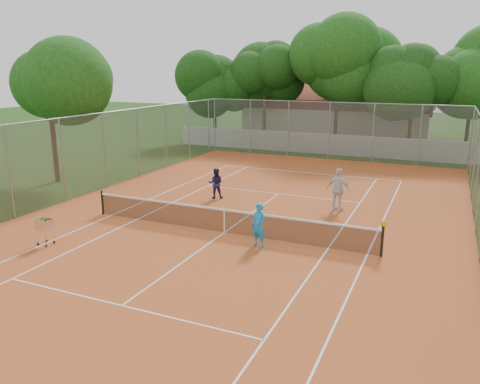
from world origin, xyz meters
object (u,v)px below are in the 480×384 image
at_px(tennis_net, 224,221).
at_px(clubhouse, 338,113).
at_px(player_far_left, 216,183).
at_px(ball_hopper, 45,231).
at_px(player_far_right, 338,190).
at_px(player_near, 259,225).

distance_m(tennis_net, clubhouse, 29.12).
height_order(player_far_left, ball_hopper, player_far_left).
xyz_separation_m(clubhouse, ball_hopper, (-3.39, -32.80, -1.66)).
xyz_separation_m(player_far_right, ball_hopper, (-8.78, -8.51, -0.46)).
bearing_deg(tennis_net, clubhouse, 93.95).
xyz_separation_m(tennis_net, player_near, (1.77, -0.84, 0.32)).
bearing_deg(player_near, clubhouse, 111.90).
relative_size(player_near, ball_hopper, 1.56).
height_order(player_near, player_far_left, player_near).
relative_size(clubhouse, ball_hopper, 15.76).
bearing_deg(clubhouse, player_near, -82.80).
bearing_deg(tennis_net, player_far_left, 120.48).
distance_m(player_far_left, player_far_right, 6.00).
height_order(player_near, player_far_right, player_far_right).
relative_size(tennis_net, player_near, 7.34).
relative_size(clubhouse, player_near, 10.13).
height_order(tennis_net, player_far_right, player_far_right).
bearing_deg(player_far_left, ball_hopper, 47.97).
bearing_deg(tennis_net, player_near, -25.41).
bearing_deg(player_near, player_far_right, 88.37).
distance_m(tennis_net, player_far_left, 5.12).
bearing_deg(player_far_left, player_near, 106.49).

